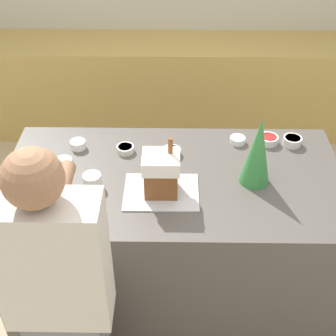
{
  "coord_description": "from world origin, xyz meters",
  "views": [
    {
      "loc": [
        -0.0,
        -2.0,
        2.57
      ],
      "look_at": [
        -0.03,
        0.0,
        1.01
      ],
      "focal_mm": 50.0,
      "sensor_mm": 36.0,
      "label": 1
    }
  ],
  "objects_px": {
    "candy_bowl_center_rear": "(126,149)",
    "baking_tray": "(162,192)",
    "decorative_tree": "(258,151)",
    "person": "(62,304)",
    "candy_bowl_front_corner": "(293,141)",
    "candy_bowl_near_tray_right": "(238,140)",
    "candy_bowl_near_tray_left": "(269,139)",
    "candy_bowl_beside_tree": "(64,162)",
    "candy_bowl_far_right": "(78,144)",
    "mug": "(93,181)",
    "gingerbread_house": "(162,173)",
    "candy_bowl_far_left": "(172,152)"
  },
  "relations": [
    {
      "from": "candy_bowl_center_rear",
      "to": "baking_tray",
      "type": "bearing_deg",
      "value": -58.83
    },
    {
      "from": "decorative_tree",
      "to": "person",
      "type": "height_order",
      "value": "person"
    },
    {
      "from": "candy_bowl_front_corner",
      "to": "candy_bowl_near_tray_right",
      "type": "bearing_deg",
      "value": 177.55
    },
    {
      "from": "baking_tray",
      "to": "candy_bowl_near_tray_right",
      "type": "bearing_deg",
      "value": 46.11
    },
    {
      "from": "candy_bowl_near_tray_left",
      "to": "candy_bowl_beside_tree",
      "type": "xyz_separation_m",
      "value": [
        -1.19,
        -0.25,
        -0.0
      ]
    },
    {
      "from": "candy_bowl_beside_tree",
      "to": "candy_bowl_center_rear",
      "type": "distance_m",
      "value": 0.36
    },
    {
      "from": "candy_bowl_far_right",
      "to": "mug",
      "type": "xyz_separation_m",
      "value": [
        0.14,
        -0.36,
        0.01
      ]
    },
    {
      "from": "gingerbread_house",
      "to": "candy_bowl_near_tray_left",
      "type": "bearing_deg",
      "value": 36.36
    },
    {
      "from": "candy_bowl_center_rear",
      "to": "person",
      "type": "xyz_separation_m",
      "value": [
        -0.19,
        -1.01,
        -0.1
      ]
    },
    {
      "from": "baking_tray",
      "to": "candy_bowl_near_tray_left",
      "type": "xyz_separation_m",
      "value": [
        0.63,
        0.47,
        0.02
      ]
    },
    {
      "from": "candy_bowl_far_left",
      "to": "mug",
      "type": "distance_m",
      "value": 0.51
    },
    {
      "from": "candy_bowl_near_tray_right",
      "to": "candy_bowl_far_left",
      "type": "bearing_deg",
      "value": -162.63
    },
    {
      "from": "gingerbread_house",
      "to": "candy_bowl_near_tray_right",
      "type": "bearing_deg",
      "value": 46.12
    },
    {
      "from": "candy_bowl_center_rear",
      "to": "candy_bowl_far_right",
      "type": "height_order",
      "value": "candy_bowl_far_right"
    },
    {
      "from": "candy_bowl_center_rear",
      "to": "candy_bowl_far_right",
      "type": "relative_size",
      "value": 1.13
    },
    {
      "from": "decorative_tree",
      "to": "person",
      "type": "xyz_separation_m",
      "value": [
        -0.91,
        -0.75,
        -0.28
      ]
    },
    {
      "from": "candy_bowl_near_tray_left",
      "to": "mug",
      "type": "height_order",
      "value": "mug"
    },
    {
      "from": "candy_bowl_far_left",
      "to": "person",
      "type": "bearing_deg",
      "value": -115.23
    },
    {
      "from": "candy_bowl_beside_tree",
      "to": "candy_bowl_near_tray_right",
      "type": "relative_size",
      "value": 1.03
    },
    {
      "from": "candy_bowl_far_left",
      "to": "candy_bowl_near_tray_right",
      "type": "height_order",
      "value": "candy_bowl_near_tray_right"
    },
    {
      "from": "candy_bowl_far_left",
      "to": "person",
      "type": "relative_size",
      "value": 0.07
    },
    {
      "from": "baking_tray",
      "to": "person",
      "type": "bearing_deg",
      "value": -122.78
    },
    {
      "from": "gingerbread_house",
      "to": "candy_bowl_front_corner",
      "type": "height_order",
      "value": "gingerbread_house"
    },
    {
      "from": "candy_bowl_far_left",
      "to": "person",
      "type": "xyz_separation_m",
      "value": [
        -0.46,
        -0.98,
        -0.1
      ]
    },
    {
      "from": "candy_bowl_near_tray_right",
      "to": "baking_tray",
      "type": "bearing_deg",
      "value": -133.89
    },
    {
      "from": "candy_bowl_near_tray_left",
      "to": "candy_bowl_center_rear",
      "type": "relative_size",
      "value": 1.12
    },
    {
      "from": "decorative_tree",
      "to": "candy_bowl_far_left",
      "type": "relative_size",
      "value": 3.59
    },
    {
      "from": "candy_bowl_center_rear",
      "to": "decorative_tree",
      "type": "bearing_deg",
      "value": -19.73
    },
    {
      "from": "decorative_tree",
      "to": "mug",
      "type": "distance_m",
      "value": 0.88
    },
    {
      "from": "person",
      "to": "candy_bowl_near_tray_left",
      "type": "bearing_deg",
      "value": 46.63
    },
    {
      "from": "decorative_tree",
      "to": "mug",
      "type": "bearing_deg",
      "value": -175.78
    },
    {
      "from": "candy_bowl_near_tray_left",
      "to": "candy_bowl_far_left",
      "type": "height_order",
      "value": "candy_bowl_near_tray_left"
    },
    {
      "from": "candy_bowl_beside_tree",
      "to": "candy_bowl_far_left",
      "type": "bearing_deg",
      "value": 11.28
    },
    {
      "from": "candy_bowl_far_right",
      "to": "candy_bowl_front_corner",
      "type": "bearing_deg",
      "value": 2.37
    },
    {
      "from": "mug",
      "to": "candy_bowl_far_left",
      "type": "bearing_deg",
      "value": 35.57
    },
    {
      "from": "candy_bowl_center_rear",
      "to": "candy_bowl_near_tray_right",
      "type": "bearing_deg",
      "value": 8.52
    },
    {
      "from": "candy_bowl_near_tray_right",
      "to": "person",
      "type": "relative_size",
      "value": 0.05
    },
    {
      "from": "gingerbread_house",
      "to": "candy_bowl_near_tray_left",
      "type": "relative_size",
      "value": 2.79
    },
    {
      "from": "candy_bowl_front_corner",
      "to": "candy_bowl_near_tray_left",
      "type": "height_order",
      "value": "candy_bowl_front_corner"
    },
    {
      "from": "gingerbread_house",
      "to": "decorative_tree",
      "type": "xyz_separation_m",
      "value": [
        0.5,
        0.11,
        0.06
      ]
    },
    {
      "from": "candy_bowl_far_left",
      "to": "mug",
      "type": "height_order",
      "value": "mug"
    },
    {
      "from": "decorative_tree",
      "to": "candy_bowl_front_corner",
      "type": "bearing_deg",
      "value": 51.61
    },
    {
      "from": "decorative_tree",
      "to": "candy_bowl_near_tray_right",
      "type": "relative_size",
      "value": 4.28
    },
    {
      "from": "decorative_tree",
      "to": "candy_bowl_center_rear",
      "type": "height_order",
      "value": "decorative_tree"
    },
    {
      "from": "decorative_tree",
      "to": "candy_bowl_beside_tree",
      "type": "distance_m",
      "value": 1.07
    },
    {
      "from": "decorative_tree",
      "to": "candy_bowl_far_left",
      "type": "distance_m",
      "value": 0.54
    },
    {
      "from": "candy_bowl_beside_tree",
      "to": "gingerbread_house",
      "type": "bearing_deg",
      "value": -21.72
    },
    {
      "from": "candy_bowl_near_tray_left",
      "to": "candy_bowl_beside_tree",
      "type": "relative_size",
      "value": 1.22
    },
    {
      "from": "candy_bowl_far_right",
      "to": "candy_bowl_beside_tree",
      "type": "bearing_deg",
      "value": -105.25
    },
    {
      "from": "baking_tray",
      "to": "candy_bowl_near_tray_right",
      "type": "distance_m",
      "value": 0.65
    }
  ]
}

